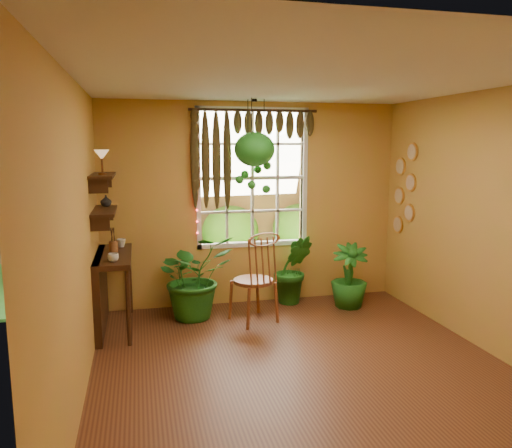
{
  "coord_description": "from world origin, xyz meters",
  "views": [
    {
      "loc": [
        -1.49,
        -4.24,
        2.14
      ],
      "look_at": [
        -0.22,
        1.15,
        1.26
      ],
      "focal_mm": 35.0,
      "sensor_mm": 36.0,
      "label": 1
    }
  ],
  "objects": [
    {
      "name": "shelf_upper",
      "position": [
        -1.88,
        1.6,
        1.8
      ],
      "size": [
        0.25,
        0.9,
        0.04
      ],
      "primitive_type": "cube",
      "color": "#311C0D",
      "rests_on": "wall_left"
    },
    {
      "name": "hanging_basket",
      "position": [
        -0.06,
        1.88,
        2.02
      ],
      "size": [
        0.5,
        0.5,
        1.18
      ],
      "color": "black",
      "rests_on": "ceiling"
    },
    {
      "name": "shelf_vase",
      "position": [
        -1.87,
        1.88,
        1.48
      ],
      "size": [
        0.17,
        0.17,
        0.13
      ],
      "primitive_type": "imported",
      "rotation": [
        0.0,
        0.0,
        0.36
      ],
      "color": "#B2AD99",
      "rests_on": "shelf_lower"
    },
    {
      "name": "wall_plates",
      "position": [
        1.98,
        1.79,
        1.55
      ],
      "size": [
        0.04,
        0.32,
        1.1
      ],
      "primitive_type": null,
      "color": "#FAECCC",
      "rests_on": "wall_right"
    },
    {
      "name": "potted_plant_right",
      "position": [
        1.19,
        1.71,
        0.42
      ],
      "size": [
        0.59,
        0.59,
        0.85
      ],
      "primitive_type": "imported",
      "rotation": [
        0.0,
        0.0,
        -0.27
      ],
      "color": "#185015",
      "rests_on": "floor"
    },
    {
      "name": "shelf_lower",
      "position": [
        -1.88,
        1.6,
        1.4
      ],
      "size": [
        0.25,
        0.9,
        0.04
      ],
      "primitive_type": "cube",
      "color": "#311C0D",
      "rests_on": "wall_left"
    },
    {
      "name": "valance_vine",
      "position": [
        -0.08,
        2.16,
        2.28
      ],
      "size": [
        1.7,
        0.12,
        1.1
      ],
      "color": "#311C0D",
      "rests_on": "window"
    },
    {
      "name": "wall_left",
      "position": [
        -2.0,
        0.0,
        1.35
      ],
      "size": [
        0.0,
        4.5,
        4.5
      ],
      "primitive_type": "plane",
      "rotation": [
        1.57,
        0.0,
        1.57
      ],
      "color": "#BE8140",
      "rests_on": "floor"
    },
    {
      "name": "backyard",
      "position": [
        0.24,
        6.87,
        1.28
      ],
      "size": [
        14.0,
        10.0,
        12.0
      ],
      "color": "#2A5819",
      "rests_on": "ground"
    },
    {
      "name": "string_lights",
      "position": [
        -0.76,
        2.19,
        1.75
      ],
      "size": [
        0.03,
        0.03,
        1.54
      ],
      "primitive_type": null,
      "color": "#FF2633",
      "rests_on": "window"
    },
    {
      "name": "cup_a",
      "position": [
        -1.78,
        1.19,
        0.95
      ],
      "size": [
        0.14,
        0.14,
        0.09
      ],
      "primitive_type": "imported",
      "rotation": [
        0.0,
        0.0,
        0.26
      ],
      "color": "silver",
      "rests_on": "counter_ledge"
    },
    {
      "name": "counter_ledge",
      "position": [
        -1.91,
        1.6,
        0.55
      ],
      "size": [
        0.4,
        1.2,
        0.9
      ],
      "color": "#311C0D",
      "rests_on": "floor"
    },
    {
      "name": "cup_b",
      "position": [
        -1.72,
        1.97,
        0.95
      ],
      "size": [
        0.11,
        0.11,
        0.1
      ],
      "primitive_type": "imported",
      "rotation": [
        0.0,
        0.0,
        0.01
      ],
      "color": "beige",
      "rests_on": "counter_ledge"
    },
    {
      "name": "wall_back",
      "position": [
        0.0,
        2.25,
        1.35
      ],
      "size": [
        4.0,
        0.0,
        4.0
      ],
      "primitive_type": "plane",
      "rotation": [
        1.57,
        0.0,
        0.0
      ],
      "color": "#BE8140",
      "rests_on": "floor"
    },
    {
      "name": "windsor_chair",
      "position": [
        -0.16,
        1.45,
        0.37
      ],
      "size": [
        0.62,
        0.64,
        1.29
      ],
      "rotation": [
        0.0,
        0.0,
        0.36
      ],
      "color": "brown",
      "rests_on": "floor"
    },
    {
      "name": "tiffany_lamp",
      "position": [
        -1.86,
        1.37,
        2.02
      ],
      "size": [
        0.16,
        0.16,
        0.27
      ],
      "color": "#563018",
      "rests_on": "shelf_upper"
    },
    {
      "name": "window",
      "position": [
        0.0,
        2.28,
        1.7
      ],
      "size": [
        1.52,
        0.1,
        1.86
      ],
      "color": "silver",
      "rests_on": "wall_back"
    },
    {
      "name": "potted_plant_mid",
      "position": [
        0.51,
        2.05,
        0.47
      ],
      "size": [
        0.57,
        0.48,
        0.95
      ],
      "primitive_type": "imported",
      "rotation": [
        0.0,
        0.0,
        -0.13
      ],
      "color": "#185015",
      "rests_on": "floor"
    },
    {
      "name": "floor",
      "position": [
        0.0,
        0.0,
        0.0
      ],
      "size": [
        4.5,
        4.5,
        0.0
      ],
      "primitive_type": "plane",
      "color": "brown",
      "rests_on": "ground"
    },
    {
      "name": "ceiling",
      "position": [
        0.0,
        0.0,
        2.7
      ],
      "size": [
        4.5,
        4.5,
        0.0
      ],
      "primitive_type": "plane",
      "rotation": [
        3.14,
        0.0,
        0.0
      ],
      "color": "silver",
      "rests_on": "wall_back"
    },
    {
      "name": "wall_right",
      "position": [
        2.0,
        0.0,
        1.35
      ],
      "size": [
        0.0,
        4.5,
        4.5
      ],
      "primitive_type": "plane",
      "rotation": [
        1.57,
        0.0,
        -1.57
      ],
      "color": "#BE8140",
      "rests_on": "floor"
    },
    {
      "name": "potted_plant_left",
      "position": [
        -0.85,
        1.78,
        0.53
      ],
      "size": [
        1.16,
        1.08,
        1.06
      ],
      "primitive_type": "imported",
      "rotation": [
        0.0,
        0.0,
        0.32
      ],
      "color": "#185015",
      "rests_on": "floor"
    },
    {
      "name": "brush_jar",
      "position": [
        -1.8,
        1.73,
        1.04
      ],
      "size": [
        0.1,
        0.1,
        0.36
      ],
      "color": "brown",
      "rests_on": "counter_ledge"
    }
  ]
}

